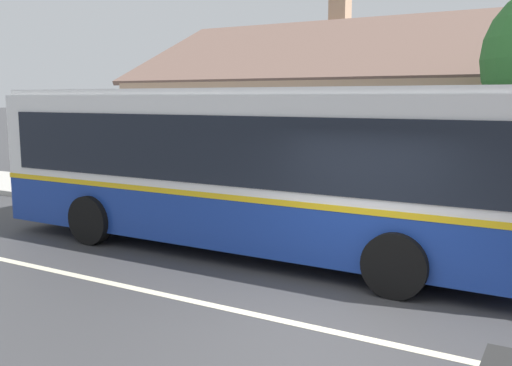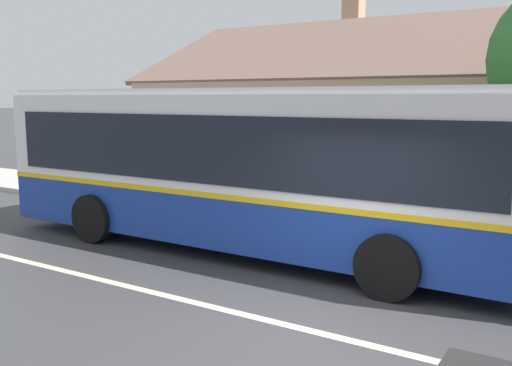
% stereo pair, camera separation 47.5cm
% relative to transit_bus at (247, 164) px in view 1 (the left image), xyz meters
% --- Properties ---
extents(ground_plane, '(300.00, 300.00, 0.00)m').
position_rel_transit_bus_xyz_m(ground_plane, '(2.84, -2.90, -1.68)').
color(ground_plane, '#38383A').
extents(sidewalk_far, '(60.00, 3.00, 0.15)m').
position_rel_transit_bus_xyz_m(sidewalk_far, '(2.84, 3.10, -1.61)').
color(sidewalk_far, '#ADAAA3').
rests_on(sidewalk_far, ground).
extents(lane_divider_stripe, '(60.00, 0.16, 0.01)m').
position_rel_transit_bus_xyz_m(lane_divider_stripe, '(2.84, -2.90, -1.68)').
color(lane_divider_stripe, beige).
rests_on(lane_divider_stripe, ground).
extents(transit_bus, '(10.85, 2.79, 3.13)m').
position_rel_transit_bus_xyz_m(transit_bus, '(0.00, 0.00, 0.00)').
color(transit_bus, navy).
rests_on(transit_bus, ground).
extents(bench_by_building, '(1.74, 0.51, 0.94)m').
position_rel_transit_bus_xyz_m(bench_by_building, '(-5.41, 3.05, -1.11)').
color(bench_by_building, brown).
rests_on(bench_by_building, sidewalk_far).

